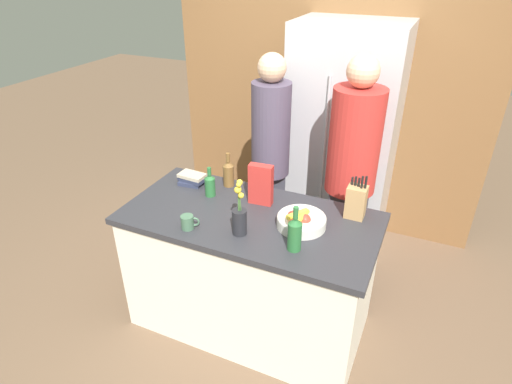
{
  "coord_description": "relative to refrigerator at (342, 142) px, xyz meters",
  "views": [
    {
      "loc": [
        0.96,
        -2.03,
        2.33
      ],
      "look_at": [
        0.0,
        0.1,
        1.01
      ],
      "focal_mm": 30.0,
      "sensor_mm": 36.0,
      "label": 1
    }
  ],
  "objects": [
    {
      "name": "kitchen_island",
      "position": [
        -0.26,
        -1.26,
        -0.5
      ],
      "size": [
        1.6,
        0.79,
        0.89
      ],
      "color": "silver",
      "rests_on": "ground_plane"
    },
    {
      "name": "back_wall_wood",
      "position": [
        -0.26,
        0.36,
        0.35
      ],
      "size": [
        2.8,
        0.12,
        2.6
      ],
      "color": "brown",
      "rests_on": "ground_plane"
    },
    {
      "name": "bottle_oil",
      "position": [
        -0.61,
        -1.13,
        0.02
      ],
      "size": [
        0.07,
        0.07,
        0.21
      ],
      "color": "#286633",
      "rests_on": "kitchen_island"
    },
    {
      "name": "person_in_blue",
      "position": [
        0.21,
        -0.6,
        0.06
      ],
      "size": [
        0.35,
        0.35,
        1.79
      ],
      "rotation": [
        0.0,
        0.0,
        0.24
      ],
      "color": "#383842",
      "rests_on": "ground_plane"
    },
    {
      "name": "book_stack",
      "position": [
        -0.81,
        -1.03,
        -0.02
      ],
      "size": [
        0.19,
        0.16,
        0.08
      ],
      "color": "#2D334C",
      "rests_on": "kitchen_island"
    },
    {
      "name": "bottle_vinegar",
      "position": [
        0.11,
        -1.46,
        0.05
      ],
      "size": [
        0.08,
        0.08,
        0.27
      ],
      "color": "#286633",
      "rests_on": "kitchen_island"
    },
    {
      "name": "bottle_wine",
      "position": [
        -0.56,
        -0.95,
        0.04
      ],
      "size": [
        0.08,
        0.08,
        0.25
      ],
      "color": "brown",
      "rests_on": "kitchen_island"
    },
    {
      "name": "refrigerator",
      "position": [
        0.0,
        0.0,
        0.0
      ],
      "size": [
        0.84,
        0.63,
        1.9
      ],
      "color": "#B7B7BC",
      "rests_on": "ground_plane"
    },
    {
      "name": "cereal_box",
      "position": [
        -0.26,
        -1.08,
        0.08
      ],
      "size": [
        0.16,
        0.07,
        0.27
      ],
      "color": "red",
      "rests_on": "kitchen_island"
    },
    {
      "name": "knife_block",
      "position": [
        0.34,
        -0.99,
        0.05
      ],
      "size": [
        0.12,
        0.1,
        0.29
      ],
      "color": "tan",
      "rests_on": "kitchen_island"
    },
    {
      "name": "ground_plane",
      "position": [
        -0.26,
        -1.26,
        -0.95
      ],
      "size": [
        14.0,
        14.0,
        0.0
      ],
      "primitive_type": "plane",
      "color": "brown"
    },
    {
      "name": "flower_vase",
      "position": [
        -0.23,
        -1.45,
        0.06
      ],
      "size": [
        0.09,
        0.09,
        0.35
      ],
      "color": "#232328",
      "rests_on": "kitchen_island"
    },
    {
      "name": "coffee_mug",
      "position": [
        -0.53,
        -1.53,
        -0.01
      ],
      "size": [
        0.11,
        0.08,
        0.09
      ],
      "color": "#42664C",
      "rests_on": "kitchen_island"
    },
    {
      "name": "person_at_sink",
      "position": [
        -0.41,
        -0.55,
        0.05
      ],
      "size": [
        0.29,
        0.29,
        1.74
      ],
      "rotation": [
        0.0,
        0.0,
        0.47
      ],
      "color": "#383842",
      "rests_on": "ground_plane"
    },
    {
      "name": "fruit_bowl",
      "position": [
        0.07,
        -1.24,
        -0.01
      ],
      "size": [
        0.29,
        0.29,
        0.11
      ],
      "color": "silver",
      "rests_on": "kitchen_island"
    }
  ]
}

